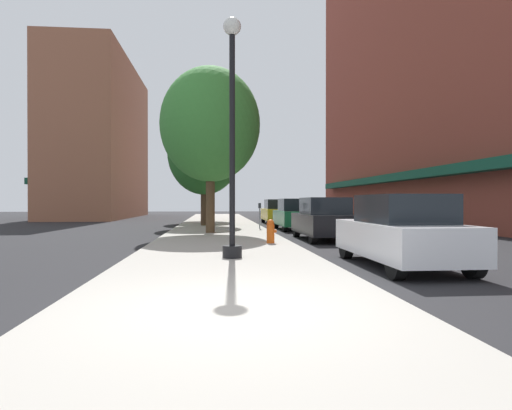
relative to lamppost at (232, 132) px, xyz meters
name	(u,v)px	position (x,y,z in m)	size (l,w,h in m)	color
ground_plane	(293,229)	(3.80, 12.90, -3.20)	(90.00, 90.00, 0.00)	#232326
sidewalk_slab	(219,227)	(-0.20, 13.90, -3.14)	(4.80, 50.00, 0.12)	#A8A399
building_right_brick	(446,10)	(14.79, 16.90, 10.99)	(6.80, 40.00, 28.43)	brown
building_far_background	(101,142)	(-11.21, 31.90, 4.00)	(6.80, 18.00, 14.44)	#9E6047
lamppost	(232,132)	(0.00, 0.00, 0.00)	(0.48, 0.48, 5.90)	black
fire_hydrant	(271,231)	(1.42, 3.71, -2.68)	(0.33, 0.26, 0.79)	#E05614
parking_meter_near	(260,212)	(1.85, 11.55, -2.25)	(0.14, 0.09, 1.31)	slate
tree_near	(204,156)	(-1.21, 21.42, 1.67)	(4.44, 4.44, 7.32)	#422D1E
tree_mid	(210,125)	(-0.64, 8.84, 1.72)	(4.44, 4.44, 7.37)	#4C3823
tree_far	(204,153)	(-1.06, 14.99, 1.13)	(4.24, 4.24, 6.67)	#422D1E
car_white	(401,232)	(3.80, -1.14, -2.39)	(1.80, 4.30, 1.66)	black
car_black	(324,219)	(3.80, 5.97, -2.39)	(1.80, 4.30, 1.66)	black
car_green	(295,215)	(3.80, 12.19, -2.39)	(1.80, 4.30, 1.66)	black
car_yellow	(277,212)	(3.80, 18.94, -2.39)	(1.80, 4.30, 1.66)	black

